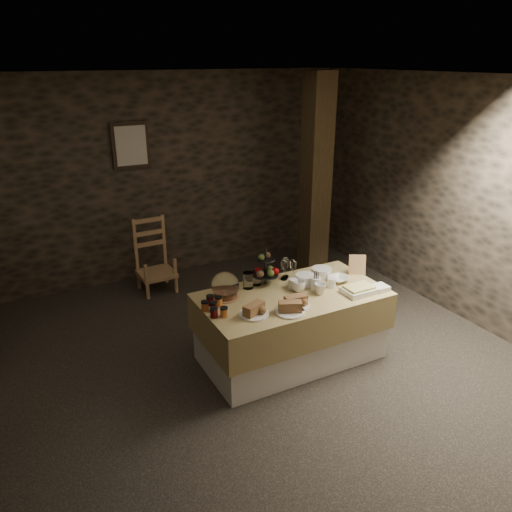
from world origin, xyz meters
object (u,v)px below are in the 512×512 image
buffet_table (291,321)px  chair (154,259)px  fruit_stand (266,271)px  timber_column (316,179)px

buffet_table → chair: chair is taller
chair → buffet_table: bearing=-73.9°
chair → fruit_stand: (0.59, -1.82, 0.42)m
buffet_table → timber_column: 2.29m
timber_column → fruit_stand: bearing=-137.6°
buffet_table → fruit_stand: size_ratio=4.82×
buffet_table → fruit_stand: (-0.11, 0.31, 0.43)m
chair → timber_column: bearing=-16.0°
timber_column → fruit_stand: timber_column is taller
timber_column → fruit_stand: 2.01m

